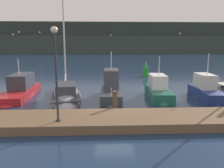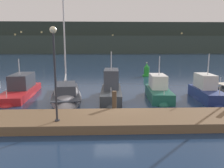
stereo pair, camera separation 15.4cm
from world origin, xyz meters
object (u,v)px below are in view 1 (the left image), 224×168
object	(u,v)px
motorboat_berth_3	(20,92)
channel_buoy	(146,71)
sailboat_berth_4	(66,96)
motorboat_berth_6	(158,95)
dock_lamppost	(56,60)
motorboat_berth_5	(111,93)
motorboat_berth_7	(206,95)

from	to	relation	value
motorboat_berth_3	channel_buoy	distance (m)	16.75
sailboat_berth_4	channel_buoy	bearing A→B (deg)	53.39
motorboat_berth_6	dock_lamppost	world-z (taller)	dock_lamppost
channel_buoy	dock_lamppost	world-z (taller)	dock_lamppost
motorboat_berth_5	dock_lamppost	distance (m)	7.52
motorboat_berth_5	channel_buoy	distance (m)	13.39
sailboat_berth_4	motorboat_berth_5	world-z (taller)	sailboat_berth_4
sailboat_berth_4	motorboat_berth_6	distance (m)	7.31
motorboat_berth_5	sailboat_berth_4	bearing A→B (deg)	171.18
motorboat_berth_3	motorboat_berth_6	xyz separation A→B (m)	(11.16, -1.43, -0.02)
motorboat_berth_3	dock_lamppost	distance (m)	9.43
motorboat_berth_3	motorboat_berth_6	size ratio (longest dim) A/B	1.45
motorboat_berth_3	motorboat_berth_6	world-z (taller)	motorboat_berth_6
motorboat_berth_7	dock_lamppost	xyz separation A→B (m)	(-10.14, -5.66, 3.07)
sailboat_berth_4	motorboat_berth_7	world-z (taller)	sailboat_berth_4
sailboat_berth_4	motorboat_berth_7	bearing A→B (deg)	-6.13
motorboat_berth_5	channel_buoy	xyz separation A→B (m)	(5.17, 12.35, 0.28)
motorboat_berth_6	dock_lamppost	size ratio (longest dim) A/B	1.12
motorboat_berth_6	motorboat_berth_5	bearing A→B (deg)	178.93
motorboat_berth_6	dock_lamppost	bearing A→B (deg)	-136.69
dock_lamppost	motorboat_berth_3	bearing A→B (deg)	121.07
motorboat_berth_3	dock_lamppost	size ratio (longest dim) A/B	1.62
channel_buoy	motorboat_berth_5	bearing A→B (deg)	-112.72
motorboat_berth_3	motorboat_berth_5	bearing A→B (deg)	-10.30
motorboat_berth_6	motorboat_berth_7	size ratio (longest dim) A/B	1.02
channel_buoy	dock_lamppost	size ratio (longest dim) A/B	0.42
dock_lamppost	motorboat_berth_7	bearing A→B (deg)	29.16
motorboat_berth_3	dock_lamppost	xyz separation A→B (m)	(4.59, -7.62, 3.13)
motorboat_berth_6	dock_lamppost	distance (m)	9.56
motorboat_berth_5	motorboat_berth_7	xyz separation A→B (m)	(7.26, -0.61, -0.06)
motorboat_berth_6	motorboat_berth_7	distance (m)	3.61
motorboat_berth_6	channel_buoy	size ratio (longest dim) A/B	2.68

